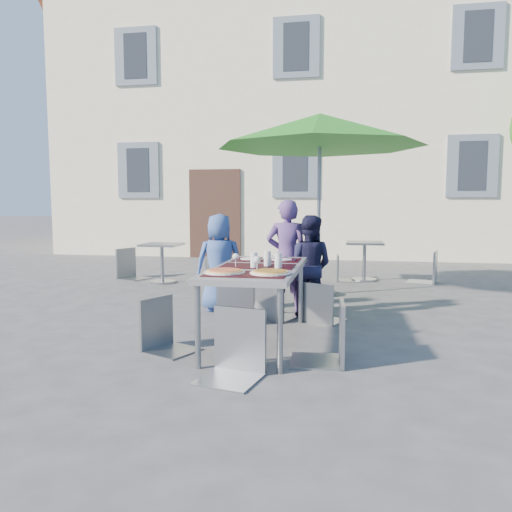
% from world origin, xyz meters
% --- Properties ---
extents(ground, '(90.00, 90.00, 0.00)m').
position_xyz_m(ground, '(0.00, 0.00, 0.00)').
color(ground, '#464649').
rests_on(ground, ground).
extents(building, '(13.60, 8.20, 11.10)m').
position_xyz_m(building, '(-0.00, 11.50, 4.85)').
color(building, beige).
rests_on(building, ground).
extents(dining_table, '(0.80, 1.85, 0.76)m').
position_xyz_m(dining_table, '(0.43, 0.11, 0.70)').
color(dining_table, '#4F4F55').
rests_on(dining_table, ground).
extents(pizza_near_left, '(0.36, 0.36, 0.03)m').
position_xyz_m(pizza_near_left, '(0.23, -0.42, 0.77)').
color(pizza_near_left, white).
rests_on(pizza_near_left, dining_table).
extents(pizza_near_right, '(0.35, 0.35, 0.03)m').
position_xyz_m(pizza_near_right, '(0.63, -0.40, 0.77)').
color(pizza_near_right, white).
rests_on(pizza_near_right, dining_table).
extents(glassware, '(0.49, 0.39, 0.15)m').
position_xyz_m(glassware, '(0.49, 0.01, 0.83)').
color(glassware, silver).
rests_on(glassware, dining_table).
extents(place_settings, '(0.61, 0.47, 0.01)m').
position_xyz_m(place_settings, '(0.44, 0.74, 0.76)').
color(place_settings, white).
rests_on(place_settings, dining_table).
extents(child_0, '(0.68, 0.53, 1.23)m').
position_xyz_m(child_0, '(-0.30, 1.45, 0.62)').
color(child_0, '#375597').
rests_on(child_0, ground).
extents(child_1, '(0.53, 0.36, 1.41)m').
position_xyz_m(child_1, '(0.56, 1.43, 0.70)').
color(child_1, '#4F3771').
rests_on(child_1, ground).
extents(child_2, '(0.64, 0.44, 1.22)m').
position_xyz_m(child_2, '(0.83, 1.34, 0.61)').
color(child_2, '#171733').
rests_on(child_2, ground).
extents(chair_0, '(0.43, 0.44, 0.95)m').
position_xyz_m(chair_0, '(0.06, 0.84, 0.55)').
color(chair_0, gray).
rests_on(chair_0, ground).
extents(chair_1, '(0.57, 0.57, 0.98)m').
position_xyz_m(chair_1, '(0.42, 1.08, 0.58)').
color(chair_1, '#90959B').
rests_on(chair_1, ground).
extents(chair_2, '(0.52, 0.52, 0.88)m').
position_xyz_m(chair_2, '(1.00, 1.03, 0.51)').
color(chair_2, '#8F959A').
rests_on(chair_2, ground).
extents(chair_3, '(0.54, 0.54, 0.93)m').
position_xyz_m(chair_3, '(-0.38, -0.30, 0.54)').
color(chair_3, gray).
rests_on(chair_3, ground).
extents(chair_4, '(0.47, 0.47, 1.00)m').
position_xyz_m(chair_4, '(1.15, -0.40, 0.59)').
color(chair_4, '#90959C').
rests_on(chair_4, ground).
extents(chair_5, '(0.53, 0.53, 1.01)m').
position_xyz_m(chair_5, '(0.43, -0.88, 0.59)').
color(chair_5, '#8F959B').
rests_on(chair_5, ground).
extents(patio_umbrella, '(3.04, 3.04, 2.65)m').
position_xyz_m(patio_umbrella, '(0.85, 2.78, 2.39)').
color(patio_umbrella, '#98999F').
rests_on(patio_umbrella, ground).
extents(cafe_table_0, '(0.63, 0.63, 0.68)m').
position_xyz_m(cafe_table_0, '(-1.84, 3.43, 0.44)').
color(cafe_table_0, '#98999F').
rests_on(cafe_table_0, ground).
extents(bg_chair_l_0, '(0.60, 0.60, 1.04)m').
position_xyz_m(bg_chair_l_0, '(-2.60, 3.81, 0.61)').
color(bg_chair_l_0, gray).
rests_on(bg_chair_l_0, ground).
extents(bg_chair_r_0, '(0.40, 0.40, 0.89)m').
position_xyz_m(bg_chair_r_0, '(-1.16, 3.65, 0.52)').
color(bg_chair_r_0, '#8F969A').
rests_on(bg_chair_r_0, ground).
extents(cafe_table_1, '(0.64, 0.64, 0.69)m').
position_xyz_m(cafe_table_1, '(1.57, 4.33, 0.45)').
color(cafe_table_1, '#98999F').
rests_on(cafe_table_1, ground).
extents(bg_chair_l_1, '(0.41, 0.41, 0.87)m').
position_xyz_m(bg_chair_l_1, '(1.20, 4.24, 0.51)').
color(bg_chair_l_1, gray).
rests_on(bg_chair_l_1, ground).
extents(bg_chair_r_1, '(0.57, 0.57, 1.05)m').
position_xyz_m(bg_chair_r_1, '(2.65, 4.25, 0.62)').
color(bg_chair_r_1, '#93989E').
rests_on(bg_chair_r_1, ground).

